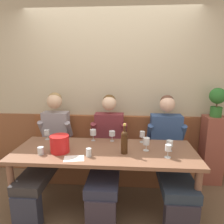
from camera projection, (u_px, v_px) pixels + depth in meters
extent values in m
cube|color=brown|center=(103.00, 217.00, 2.36)|extent=(6.80, 6.80, 0.02)
cube|color=#C5B896|center=(111.00, 85.00, 3.11)|extent=(6.80, 0.08, 2.80)
cube|color=brown|center=(111.00, 144.00, 3.27)|extent=(6.80, 0.03, 0.94)
cube|color=brown|center=(109.00, 165.00, 3.10)|extent=(2.38, 0.42, 0.44)
cube|color=brown|center=(109.00, 150.00, 3.05)|extent=(2.34, 0.39, 0.05)
cube|color=brown|center=(110.00, 130.00, 3.18)|extent=(2.38, 0.04, 0.45)
cube|color=brown|center=(105.00, 152.00, 2.37)|extent=(2.08, 0.77, 0.04)
cylinder|color=brown|center=(12.00, 193.00, 2.22)|extent=(0.07, 0.07, 0.70)
cylinder|color=brown|center=(197.00, 201.00, 2.08)|extent=(0.07, 0.07, 0.70)
cylinder|color=brown|center=(37.00, 165.00, 2.82)|extent=(0.07, 0.07, 0.70)
cylinder|color=brown|center=(181.00, 170.00, 2.68)|extent=(0.07, 0.07, 0.70)
cube|color=#2B2F3F|center=(27.00, 211.00, 2.17)|extent=(0.28, 0.14, 0.38)
cube|color=#2F2D2E|center=(43.00, 168.00, 2.57)|extent=(0.31, 1.04, 0.11)
cube|color=gray|center=(56.00, 130.00, 3.04)|extent=(0.37, 0.18, 0.54)
sphere|color=#DAB28C|center=(54.00, 101.00, 2.93)|extent=(0.22, 0.22, 0.22)
sphere|color=#967649|center=(55.00, 99.00, 2.95)|extent=(0.20, 0.20, 0.20)
cylinder|color=gray|center=(42.00, 128.00, 3.01)|extent=(0.08, 0.20, 0.27)
cylinder|color=gray|center=(69.00, 129.00, 2.98)|extent=(0.08, 0.20, 0.27)
cube|color=#342D39|center=(101.00, 215.00, 2.11)|extent=(0.31, 0.14, 0.38)
cube|color=#2A2C3F|center=(105.00, 170.00, 2.51)|extent=(0.34, 1.04, 0.11)
cube|color=maroon|center=(109.00, 131.00, 2.98)|extent=(0.41, 0.18, 0.53)
sphere|color=beige|center=(109.00, 103.00, 2.88)|extent=(0.20, 0.20, 0.20)
sphere|color=brown|center=(109.00, 101.00, 2.90)|extent=(0.19, 0.19, 0.19)
cylinder|color=maroon|center=(94.00, 130.00, 2.96)|extent=(0.08, 0.20, 0.27)
cylinder|color=maroon|center=(124.00, 131.00, 2.93)|extent=(0.08, 0.20, 0.27)
cube|color=#2E2934|center=(181.00, 219.00, 2.05)|extent=(0.33, 0.14, 0.38)
cube|color=#25303F|center=(172.00, 173.00, 2.45)|extent=(0.36, 1.03, 0.11)
cube|color=#314D7D|center=(166.00, 133.00, 2.93)|extent=(0.43, 0.21, 0.53)
sphere|color=beige|center=(167.00, 104.00, 2.82)|extent=(0.21, 0.21, 0.21)
sphere|color=brown|center=(167.00, 102.00, 2.84)|extent=(0.20, 0.20, 0.20)
cylinder|color=#314D7D|center=(150.00, 132.00, 2.90)|extent=(0.08, 0.20, 0.27)
cylinder|color=#314D7D|center=(183.00, 133.00, 2.86)|extent=(0.08, 0.20, 0.27)
cylinder|color=red|center=(60.00, 144.00, 2.29)|extent=(0.21, 0.21, 0.19)
cylinder|color=#3C2310|center=(124.00, 145.00, 2.25)|extent=(0.08, 0.08, 0.21)
sphere|color=#3C2310|center=(124.00, 134.00, 2.23)|extent=(0.08, 0.08, 0.08)
cylinder|color=#3C2310|center=(125.00, 130.00, 2.21)|extent=(0.03, 0.03, 0.09)
cylinder|color=gold|center=(125.00, 125.00, 2.20)|extent=(0.03, 0.03, 0.02)
cylinder|color=silver|center=(142.00, 142.00, 2.60)|extent=(0.06, 0.06, 0.00)
cylinder|color=silver|center=(142.00, 139.00, 2.60)|extent=(0.01, 0.01, 0.07)
cylinder|color=silver|center=(142.00, 134.00, 2.58)|extent=(0.06, 0.06, 0.07)
cylinder|color=#F6DB8F|center=(142.00, 136.00, 2.58)|extent=(0.06, 0.06, 0.03)
cylinder|color=silver|center=(169.00, 151.00, 2.34)|extent=(0.07, 0.07, 0.00)
cylinder|color=silver|center=(169.00, 148.00, 2.33)|extent=(0.01, 0.01, 0.06)
cylinder|color=silver|center=(170.00, 143.00, 2.32)|extent=(0.07, 0.07, 0.07)
cylinder|color=beige|center=(170.00, 145.00, 2.32)|extent=(0.06, 0.06, 0.02)
cylinder|color=silver|center=(47.00, 139.00, 2.71)|extent=(0.06, 0.06, 0.00)
cylinder|color=silver|center=(47.00, 137.00, 2.70)|extent=(0.01, 0.01, 0.06)
cylinder|color=silver|center=(47.00, 132.00, 2.69)|extent=(0.07, 0.07, 0.07)
cylinder|color=#F2DD87|center=(47.00, 134.00, 2.69)|extent=(0.06, 0.06, 0.02)
cylinder|color=silver|center=(112.00, 141.00, 2.64)|extent=(0.06, 0.06, 0.00)
cylinder|color=silver|center=(112.00, 138.00, 2.64)|extent=(0.01, 0.01, 0.07)
cylinder|color=silver|center=(112.00, 133.00, 2.62)|extent=(0.08, 0.08, 0.06)
cylinder|color=#EFE68E|center=(112.00, 135.00, 2.63)|extent=(0.07, 0.07, 0.01)
cylinder|color=silver|center=(168.00, 157.00, 2.17)|extent=(0.07, 0.07, 0.00)
cylinder|color=silver|center=(168.00, 154.00, 2.16)|extent=(0.01, 0.01, 0.07)
cylinder|color=silver|center=(168.00, 148.00, 2.15)|extent=(0.06, 0.06, 0.07)
cylinder|color=#F7DF86|center=(168.00, 150.00, 2.15)|extent=(0.06, 0.06, 0.03)
cylinder|color=silver|center=(93.00, 140.00, 2.66)|extent=(0.06, 0.06, 0.00)
cylinder|color=silver|center=(93.00, 138.00, 2.65)|extent=(0.01, 0.01, 0.07)
cylinder|color=silver|center=(93.00, 132.00, 2.64)|extent=(0.08, 0.08, 0.07)
cylinder|color=silver|center=(146.00, 150.00, 2.35)|extent=(0.06, 0.06, 0.00)
cylinder|color=silver|center=(146.00, 147.00, 2.34)|extent=(0.01, 0.01, 0.07)
cylinder|color=silver|center=(146.00, 141.00, 2.32)|extent=(0.07, 0.07, 0.08)
cylinder|color=#E4E487|center=(146.00, 144.00, 2.33)|extent=(0.06, 0.06, 0.02)
cylinder|color=silver|center=(89.00, 152.00, 2.19)|extent=(0.06, 0.06, 0.09)
cylinder|color=silver|center=(41.00, 151.00, 2.23)|extent=(0.07, 0.07, 0.08)
cube|color=white|center=(74.00, 158.00, 2.14)|extent=(0.23, 0.19, 0.00)
cube|color=#964A3A|center=(212.00, 150.00, 2.98)|extent=(0.28, 0.28, 1.00)
cylinder|color=#2B6928|center=(216.00, 112.00, 2.86)|extent=(0.15, 0.15, 0.14)
cylinder|color=brown|center=(217.00, 105.00, 2.83)|extent=(0.02, 0.02, 0.07)
sphere|color=#2C6D2B|center=(218.00, 96.00, 2.81)|extent=(0.22, 0.22, 0.22)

